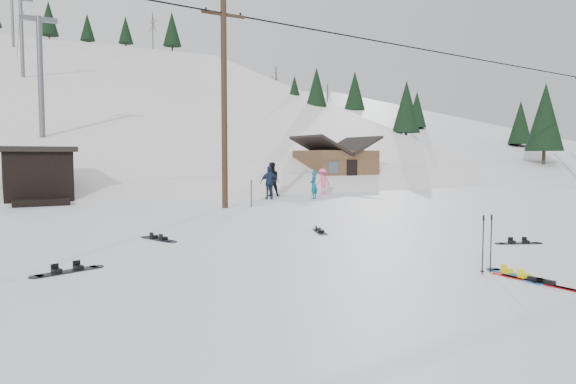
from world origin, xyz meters
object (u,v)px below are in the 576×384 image
utility_pole (224,101)px  hero_snowboard (515,275)px  cabin (335,167)px  hero_skis (541,282)px

utility_pole → hero_snowboard: (-0.31, -14.81, -4.65)m
utility_pole → cabin: utility_pole is taller
utility_pole → cabin: (13.00, 10.00, -3.20)m
hero_skis → utility_pole: bearing=85.1°
utility_pole → hero_snowboard: size_ratio=6.31×
utility_pole → hero_skis: bearing=-91.6°
hero_skis → hero_snowboard: bearing=76.1°
hero_snowboard → hero_skis: size_ratio=0.74×
hero_snowboard → hero_skis: (-0.11, -0.61, 0.00)m
utility_pole → hero_snowboard: 15.53m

